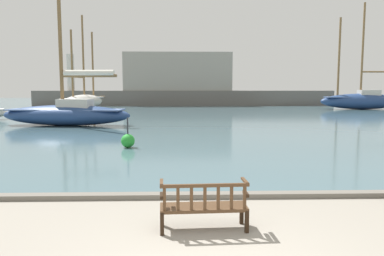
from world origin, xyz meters
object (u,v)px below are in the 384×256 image
at_px(sailboat_mid_port, 67,112).
at_px(channel_buoy, 128,141).
at_px(sailboat_mid_starboard, 362,100).
at_px(park_bench, 204,205).
at_px(sailboat_nearest_port, 84,100).

relative_size(sailboat_mid_port, channel_buoy, 7.91).
relative_size(sailboat_mid_starboard, sailboat_mid_port, 1.18).
bearing_deg(sailboat_mid_starboard, sailboat_mid_port, -148.56).
relative_size(park_bench, sailboat_mid_port, 0.16).
xyz_separation_m(park_bench, channel_buoy, (-2.66, 9.02, -0.09)).
relative_size(sailboat_mid_starboard, channel_buoy, 9.33).
height_order(sailboat_mid_starboard, sailboat_mid_port, sailboat_mid_starboard).
bearing_deg(sailboat_mid_port, sailboat_mid_starboard, 31.44).
bearing_deg(channel_buoy, sailboat_nearest_port, 108.00).
distance_m(park_bench, sailboat_mid_starboard, 41.04).
distance_m(sailboat_mid_starboard, sailboat_nearest_port, 31.79).
bearing_deg(sailboat_mid_starboard, sailboat_nearest_port, 179.35).
distance_m(park_bench, sailboat_nearest_port, 37.76).
height_order(park_bench, sailboat_nearest_port, sailboat_nearest_port).
height_order(sailboat_mid_starboard, channel_buoy, sailboat_mid_starboard).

